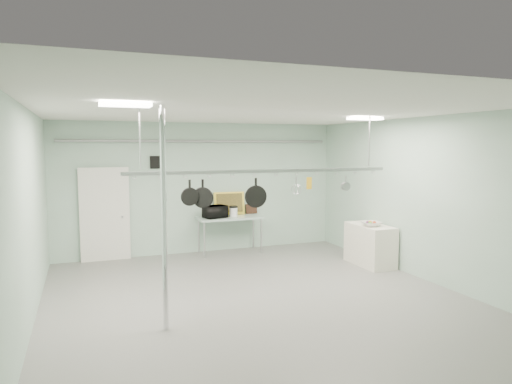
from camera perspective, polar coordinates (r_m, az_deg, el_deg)
name	(u,v)px	position (r m, az deg, el deg)	size (l,w,h in m)	color
floor	(261,302)	(7.93, 0.62, -13.58)	(8.00, 8.00, 0.00)	gray
ceiling	(261,111)	(7.51, 0.64, 10.06)	(7.00, 8.00, 0.02)	silver
back_wall	(202,188)	(11.34, -6.79, 0.50)	(7.00, 0.02, 3.20)	#ADD0BE
right_wall	(429,200)	(9.41, 20.82, -0.89)	(0.02, 8.00, 3.20)	#ADD0BE
door	(105,215)	(11.03, -18.37, -2.77)	(1.10, 0.10, 2.20)	silver
wall_vent	(156,162)	(11.07, -12.35, 3.66)	(0.30, 0.04, 0.30)	black
conduit_pipe	(202,141)	(11.21, -6.75, 6.33)	(0.07, 0.07, 6.60)	gray
chrome_pole	(164,220)	(6.53, -11.42, -3.40)	(0.08, 0.08, 3.20)	silver
prep_table	(230,220)	(11.23, -3.28, -3.47)	(1.60, 0.70, 0.91)	#AAC8BC
side_cabinet	(370,245)	(10.46, 14.06, -6.44)	(0.60, 1.20, 0.90)	white
pot_rack	(265,169)	(7.85, 1.19, 2.85)	(4.80, 0.06, 1.00)	#B7B7BC
light_panel_left	(125,105)	(6.21, -16.02, 10.47)	(0.65, 0.30, 0.05)	white
light_panel_right	(365,119)	(9.17, 13.48, 8.93)	(0.65, 0.30, 0.05)	white
microwave	(215,212)	(11.04, -5.14, -2.48)	(0.54, 0.36, 0.30)	black
coffee_canister	(233,212)	(11.19, -2.83, -2.53)	(0.19, 0.19, 0.23)	white
painting_large	(229,203)	(11.48, -3.36, -1.43)	(0.78, 0.05, 0.58)	gold
painting_small	(251,209)	(11.69, -0.59, -2.11)	(0.30, 0.04, 0.25)	black
fruit_bowl	(371,224)	(10.20, 14.21, -3.90)	(0.41, 0.41, 0.10)	silver
skillet_left	(190,192)	(7.48, -8.28, -0.04)	(0.29, 0.06, 0.41)	black
skillet_mid	(203,193)	(7.53, -6.68, -0.18)	(0.34, 0.06, 0.46)	black
skillet_right	(256,193)	(7.82, -0.02, -0.14)	(0.38, 0.06, 0.52)	black
whisk	(296,186)	(8.11, 5.07, 0.76)	(0.18, 0.18, 0.32)	silver
grater	(309,183)	(8.22, 6.66, 1.11)	(0.10, 0.02, 0.24)	gold
saucepan	(346,183)	(8.60, 11.14, 1.09)	(0.16, 0.09, 0.28)	silver
fruit_cluster	(371,222)	(10.19, 14.22, -3.67)	(0.24, 0.24, 0.09)	#A32C0F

